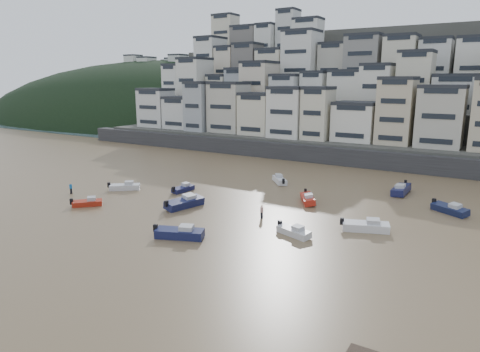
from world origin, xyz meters
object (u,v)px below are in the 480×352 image
Objects in this scene: person_pink at (262,212)px; boat_g at (450,208)px; boat_b at (294,230)px; boat_c at (184,201)px; boat_a at (180,231)px; person_blue at (71,188)px; boat_i at (401,188)px; boat_h at (280,179)px; boat_j at (87,202)px; boat_k at (125,186)px; boat_d at (366,225)px; boat_e at (308,198)px; boat_f at (183,188)px.

boat_g is at bearing 36.40° from person_pink.
boat_c is (-17.22, 2.11, 0.23)m from boat_b.
boat_a is 26.83m from person_blue.
person_pink reaches higher than boat_i.
boat_i is at bearing 40.99° from boat_a.
boat_h is 1.20× the size of boat_j.
boat_j is at bearing -120.33° from boat_g.
boat_a is at bearing -68.45° from boat_k.
boat_d reaches higher than boat_k.
boat_j is 9.32m from boat_k.
boat_c reaches higher than boat_a.
boat_b is 25.99m from boat_i.
person_pink is at bearing -111.53° from boat_g.
boat_k is (-18.87, -16.92, -0.01)m from boat_h.
boat_j is 2.46× the size of person_pink.
person_blue is at bearing -57.64° from boat_i.
boat_h reaches higher than boat_b.
boat_c is 1.19× the size of boat_g.
boat_c is 20.08m from boat_h.
boat_e is 18.43m from boat_g.
boat_d is at bearing -30.28° from boat_j.
boat_a reaches higher than boat_d.
boat_k reaches higher than boat_f.
boat_c is 19.61m from person_blue.
boat_k is (-31.32, 4.70, 0.07)m from boat_b.
boat_a is 1.10× the size of boat_e.
boat_f is at bearing -133.51° from boat_g.
boat_c is 23.93m from boat_d.
boat_k is at bearing 128.67° from boat_a.
boat_i is 1.25× the size of boat_k.
boat_a is 3.36× the size of person_blue.
boat_j is (-43.00, -22.48, -0.14)m from boat_g.
boat_a is 24.11m from boat_k.
boat_f is (-5.56, 6.58, -0.26)m from boat_c.
boat_c is 35.01m from boat_g.
boat_c reaches higher than boat_f.
boat_g reaches higher than boat_j.
boat_h is 30.84m from boat_j.
boat_a is 1.15× the size of boat_k.
person_pink is at bearing -70.40° from boat_c.
boat_e is (13.42, 10.95, -0.13)m from boat_c.
boat_b is 24.38m from boat_f.
boat_c is 3.60× the size of person_pink.
boat_c reaches higher than boat_j.
boat_c reaches higher than boat_h.
boat_h is (-26.37, 3.49, -0.02)m from boat_g.
boat_e is at bearing -38.07° from boat_c.
boat_i is (29.21, 16.49, 0.27)m from boat_f.
boat_k is 2.92× the size of person_blue.
boat_f is 1.03× the size of boat_j.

